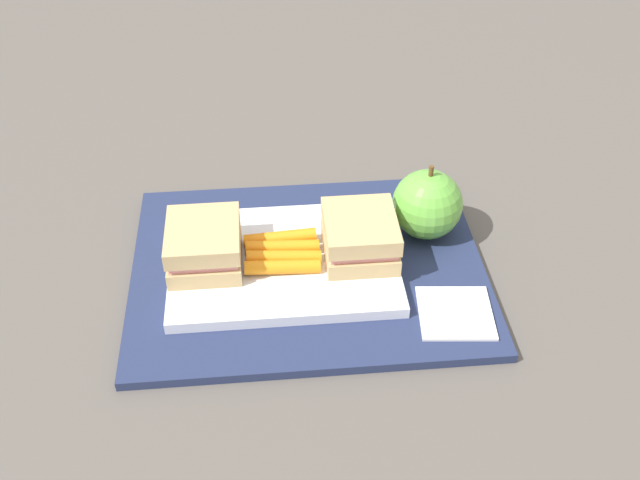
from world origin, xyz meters
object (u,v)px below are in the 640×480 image
Objects in this scene: food_tray at (284,262)px; sandwich_half_right at (360,236)px; paper_napkin at (455,313)px; carrot_sticks_bundle at (282,252)px; sandwich_half_left at (204,245)px; apple at (427,204)px.

food_tray is 2.88× the size of sandwich_half_right.
food_tray is at bearing 152.45° from paper_napkin.
food_tray is 0.18m from paper_napkin.
sandwich_half_right reaches higher than carrot_sticks_bundle.
carrot_sticks_bundle is (-0.08, -0.00, -0.01)m from sandwich_half_right.
sandwich_half_left is (-0.08, 0.00, 0.03)m from food_tray.
carrot_sticks_bundle is (0.08, -0.00, -0.01)m from sandwich_half_left.
apple is (0.23, 0.04, 0.00)m from sandwich_half_left.
apple is (0.15, 0.04, 0.03)m from food_tray.
apple is (0.08, 0.04, 0.00)m from sandwich_half_right.
apple reaches higher than sandwich_half_right.
sandwich_half_right is at bearing 134.49° from paper_napkin.
sandwich_half_left is at bearing 179.91° from carrot_sticks_bundle.
carrot_sticks_bundle is (-0.00, -0.00, 0.01)m from food_tray.
sandwich_half_right is 1.03× the size of carrot_sticks_bundle.
apple is 1.22× the size of paper_napkin.
carrot_sticks_bundle is at bearing -179.91° from sandwich_half_right.
food_tray is at bearing -164.98° from apple.
apple reaches higher than food_tray.
carrot_sticks_bundle is at bearing 152.62° from paper_napkin.
sandwich_half_left is 0.08m from carrot_sticks_bundle.
sandwich_half_right is 0.93× the size of apple.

